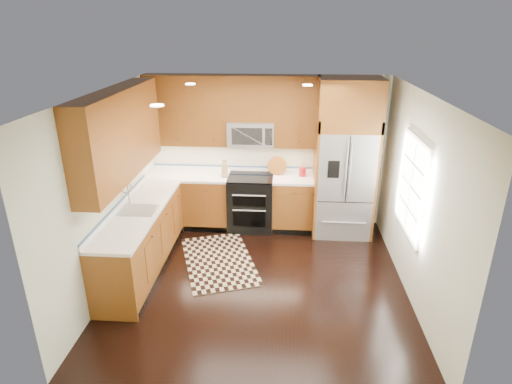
# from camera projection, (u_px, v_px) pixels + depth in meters

# --- Properties ---
(ground) EXTENTS (4.00, 4.00, 0.00)m
(ground) POSITION_uv_depth(u_px,v_px,m) (259.00, 280.00, 6.01)
(ground) COLOR black
(ground) RESTS_ON ground
(wall_back) EXTENTS (4.00, 0.02, 2.60)m
(wall_back) POSITION_uv_depth(u_px,v_px,m) (266.00, 151.00, 7.38)
(wall_back) COLOR beige
(wall_back) RESTS_ON ground
(wall_left) EXTENTS (0.02, 4.00, 2.60)m
(wall_left) POSITION_uv_depth(u_px,v_px,m) (109.00, 191.00, 5.66)
(wall_left) COLOR beige
(wall_left) RESTS_ON ground
(wall_right) EXTENTS (0.02, 4.00, 2.60)m
(wall_right) POSITION_uv_depth(u_px,v_px,m) (417.00, 199.00, 5.40)
(wall_right) COLOR beige
(wall_right) RESTS_ON ground
(window) EXTENTS (0.04, 1.10, 1.30)m
(window) POSITION_uv_depth(u_px,v_px,m) (412.00, 186.00, 5.54)
(window) COLOR white
(window) RESTS_ON ground
(base_cabinets) EXTENTS (2.85, 3.00, 0.90)m
(base_cabinets) POSITION_uv_depth(u_px,v_px,m) (185.00, 221.00, 6.76)
(base_cabinets) COLOR brown
(base_cabinets) RESTS_ON ground
(countertop) EXTENTS (2.86, 3.01, 0.04)m
(countertop) POSITION_uv_depth(u_px,v_px,m) (194.00, 191.00, 6.68)
(countertop) COLOR white
(countertop) RESTS_ON base_cabinets
(upper_cabinets) EXTENTS (2.85, 3.00, 1.15)m
(upper_cabinets) POSITION_uv_depth(u_px,v_px,m) (187.00, 120.00, 6.34)
(upper_cabinets) COLOR brown
(upper_cabinets) RESTS_ON ground
(range) EXTENTS (0.76, 0.67, 0.95)m
(range) POSITION_uv_depth(u_px,v_px,m) (251.00, 203.00, 7.40)
(range) COLOR black
(range) RESTS_ON ground
(microwave) EXTENTS (0.76, 0.40, 0.42)m
(microwave) POSITION_uv_depth(u_px,v_px,m) (251.00, 134.00, 7.07)
(microwave) COLOR #B2B2B7
(microwave) RESTS_ON ground
(refrigerator) EXTENTS (0.98, 0.75, 2.60)m
(refrigerator) POSITION_uv_depth(u_px,v_px,m) (345.00, 159.00, 6.95)
(refrigerator) COLOR #B2B2B7
(refrigerator) RESTS_ON ground
(sink_faucet) EXTENTS (0.54, 0.44, 0.37)m
(sink_faucet) POSITION_uv_depth(u_px,v_px,m) (136.00, 206.00, 5.96)
(sink_faucet) COLOR #B2B2B7
(sink_faucet) RESTS_ON countertop
(rug) EXTENTS (1.44, 1.85, 0.01)m
(rug) POSITION_uv_depth(u_px,v_px,m) (219.00, 260.00, 6.50)
(rug) COLOR black
(rug) RESTS_ON ground
(knife_block) EXTENTS (0.12, 0.16, 0.29)m
(knife_block) POSITION_uv_depth(u_px,v_px,m) (225.00, 170.00, 7.22)
(knife_block) COLOR #A3864F
(knife_block) RESTS_ON countertop
(utensil_crock) EXTENTS (0.13, 0.13, 0.32)m
(utensil_crock) POSITION_uv_depth(u_px,v_px,m) (303.00, 170.00, 7.23)
(utensil_crock) COLOR #A5141B
(utensil_crock) RESTS_ON countertop
(cutting_board) EXTENTS (0.33, 0.33, 0.02)m
(cutting_board) POSITION_uv_depth(u_px,v_px,m) (277.00, 174.00, 7.34)
(cutting_board) COLOR brown
(cutting_board) RESTS_ON countertop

